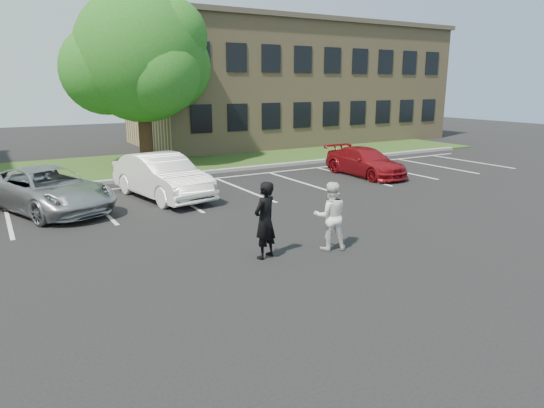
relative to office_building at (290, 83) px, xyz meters
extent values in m
plane|color=black|center=(-14.00, -21.99, -4.16)|extent=(90.00, 90.00, 0.00)
cube|color=gray|center=(-14.00, -9.99, -4.08)|extent=(40.00, 0.30, 0.15)
cube|color=#213D17|center=(-14.00, -5.99, -4.12)|extent=(44.00, 8.00, 0.08)
cube|color=silver|center=(-19.60, -13.99, -4.15)|extent=(0.12, 5.20, 0.01)
cube|color=silver|center=(-16.80, -13.99, -4.15)|extent=(0.12, 5.20, 0.01)
cube|color=silver|center=(-14.00, -13.99, -4.15)|extent=(0.12, 5.20, 0.01)
cube|color=silver|center=(-11.20, -13.99, -4.15)|extent=(0.12, 5.20, 0.01)
cube|color=silver|center=(-8.40, -13.99, -4.15)|extent=(0.12, 5.20, 0.01)
cube|color=silver|center=(-5.60, -13.99, -4.15)|extent=(0.12, 5.20, 0.01)
cube|color=silver|center=(-2.80, -13.99, -4.15)|extent=(0.12, 5.20, 0.01)
cube|color=silver|center=(0.00, -13.99, -4.15)|extent=(0.12, 5.20, 0.01)
cube|color=silver|center=(2.80, -13.99, -4.15)|extent=(0.12, 5.20, 0.01)
cube|color=silver|center=(-12.60, -11.29, -4.15)|extent=(34.00, 0.12, 0.01)
cube|color=#967F5A|center=(0.00, 0.01, -0.16)|extent=(22.00, 10.00, 8.00)
cube|color=#4A4136|center=(0.00, 0.01, 3.99)|extent=(22.40, 10.40, 0.30)
cube|color=black|center=(-9.20, -5.02, -1.96)|extent=(1.30, 0.06, 1.60)
cube|color=black|center=(-9.20, -5.02, 1.44)|extent=(1.30, 0.06, 1.60)
cube|color=black|center=(-6.90, -5.02, -1.96)|extent=(1.30, 0.06, 1.60)
cube|color=black|center=(-6.90, -5.02, 1.44)|extent=(1.30, 0.06, 1.60)
cube|color=black|center=(-4.60, -5.02, -1.96)|extent=(1.30, 0.06, 1.60)
cube|color=black|center=(-4.60, -5.02, 1.44)|extent=(1.30, 0.06, 1.60)
cube|color=black|center=(-2.30, -5.02, -1.96)|extent=(1.30, 0.06, 1.60)
cube|color=black|center=(-2.30, -5.02, 1.44)|extent=(1.30, 0.06, 1.60)
cube|color=black|center=(0.00, -5.02, -1.96)|extent=(1.30, 0.06, 1.60)
cube|color=black|center=(0.00, -5.02, 1.44)|extent=(1.30, 0.06, 1.60)
cube|color=black|center=(2.30, -5.02, -1.96)|extent=(1.30, 0.06, 1.60)
cube|color=black|center=(2.30, -5.02, 1.44)|extent=(1.30, 0.06, 1.60)
cube|color=black|center=(4.60, -5.02, -1.96)|extent=(1.30, 0.06, 1.60)
cube|color=black|center=(4.60, -5.02, 1.44)|extent=(1.30, 0.06, 1.60)
cube|color=black|center=(6.90, -5.02, -1.96)|extent=(1.30, 0.06, 1.60)
cube|color=black|center=(6.90, -5.02, 1.44)|extent=(1.30, 0.06, 1.60)
cube|color=black|center=(9.20, -5.02, -1.96)|extent=(1.30, 0.06, 1.60)
cube|color=black|center=(9.20, -5.02, 1.44)|extent=(1.30, 0.06, 1.60)
cylinder|color=black|center=(-12.67, -5.84, -2.56)|extent=(0.70, 0.70, 3.20)
sphere|color=#28571B|center=(-12.67, -5.84, 1.34)|extent=(6.60, 6.60, 6.60)
sphere|color=#28571B|center=(-11.07, -5.14, 0.84)|extent=(4.60, 4.60, 4.60)
sphere|color=#28571B|center=(-14.37, -5.44, 0.64)|extent=(4.40, 4.40, 4.40)
sphere|color=#28571B|center=(-12.27, -7.34, 0.44)|extent=(4.00, 4.00, 4.00)
sphere|color=#28571B|center=(-13.27, -4.24, 1.64)|extent=(4.20, 4.20, 4.20)
sphere|color=#28571B|center=(-11.47, -6.74, 2.24)|extent=(3.80, 3.80, 3.80)
imported|color=black|center=(-14.35, -21.25, -3.21)|extent=(0.82, 0.69, 1.90)
imported|color=white|center=(-12.61, -21.55, -3.28)|extent=(1.05, 0.95, 1.76)
imported|color=#9C9FA4|center=(-18.32, -13.72, -3.43)|extent=(4.18, 5.78, 1.46)
imported|color=white|center=(-14.45, -13.78, -3.34)|extent=(2.58, 5.17, 1.63)
imported|color=maroon|center=(-4.97, -14.18, -3.52)|extent=(1.81, 4.41, 1.28)
camera|label=1|loc=(-19.92, -30.99, -0.02)|focal=32.00mm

